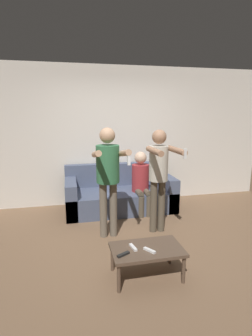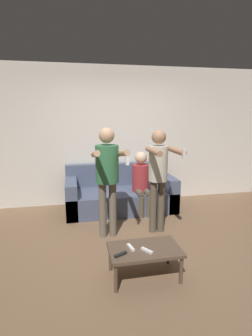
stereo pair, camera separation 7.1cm
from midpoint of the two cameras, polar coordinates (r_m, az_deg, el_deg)
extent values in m
plane|color=brown|center=(3.87, 2.40, -15.97)|extent=(14.00, 14.00, 0.00)
cube|color=silver|center=(5.27, -2.77, 6.95)|extent=(6.40, 0.06, 2.70)
cube|color=#4C5670|center=(5.00, -1.70, -6.96)|extent=(2.01, 0.93, 0.38)
cube|color=#4C5670|center=(5.25, -2.52, -1.34)|extent=(2.01, 0.16, 0.45)
cube|color=#4C5670|center=(4.88, -12.26, -6.20)|extent=(0.20, 0.93, 0.63)
cube|color=#4C5670|center=(5.20, 8.17, -4.90)|extent=(0.20, 0.93, 0.63)
cylinder|color=#6B6051|center=(3.90, -5.47, -9.06)|extent=(0.11, 0.11, 0.83)
cylinder|color=#6B6051|center=(3.92, -3.29, -8.91)|extent=(0.11, 0.11, 0.83)
cylinder|color=#337047|center=(3.72, -4.55, 0.88)|extent=(0.33, 0.33, 0.53)
sphere|color=tan|center=(3.67, -4.65, 7.09)|extent=(0.22, 0.22, 0.22)
cylinder|color=tan|center=(3.41, -7.07, 3.03)|extent=(0.08, 0.53, 0.17)
cylinder|color=tan|center=(3.47, -0.95, 3.26)|extent=(0.08, 0.53, 0.17)
cube|color=white|center=(3.23, -0.02, 1.73)|extent=(0.04, 0.05, 0.13)
cylinder|color=brown|center=(4.07, 5.51, -8.32)|extent=(0.11, 0.11, 0.82)
cylinder|color=brown|center=(4.11, 7.20, -8.16)|extent=(0.11, 0.11, 0.82)
cylinder|color=beige|center=(3.90, 6.58, 1.00)|extent=(0.28, 0.28, 0.52)
sphere|color=#A87A5B|center=(3.85, 6.73, 6.75)|extent=(0.21, 0.21, 0.21)
cylinder|color=#A87A5B|center=(3.56, 5.64, 3.69)|extent=(0.08, 0.54, 0.08)
cylinder|color=#A87A5B|center=(3.68, 10.41, 3.80)|extent=(0.08, 0.54, 0.08)
cube|color=white|center=(3.43, 12.15, 3.12)|extent=(0.04, 0.03, 0.13)
cylinder|color=brown|center=(4.66, 2.86, -8.44)|extent=(0.11, 0.11, 0.38)
cylinder|color=brown|center=(4.69, 4.55, -8.29)|extent=(0.11, 0.11, 0.38)
cylinder|color=brown|center=(4.73, 2.37, -5.30)|extent=(0.11, 0.32, 0.11)
cylinder|color=brown|center=(4.77, 4.02, -5.19)|extent=(0.11, 0.32, 0.11)
cylinder|color=#9E2D33|center=(4.84, 2.72, -2.18)|extent=(0.31, 0.31, 0.50)
sphere|color=beige|center=(4.76, 2.76, 2.29)|extent=(0.22, 0.22, 0.22)
cube|color=brown|center=(3.04, 3.88, -17.28)|extent=(0.79, 0.47, 0.04)
cylinder|color=brown|center=(2.90, -2.32, -22.93)|extent=(0.04, 0.04, 0.31)
cylinder|color=brown|center=(3.09, 11.75, -20.85)|extent=(0.04, 0.04, 0.31)
cylinder|color=brown|center=(3.23, -3.65, -18.98)|extent=(0.04, 0.04, 0.31)
cylinder|color=brown|center=(3.39, 8.90, -17.45)|extent=(0.04, 0.04, 0.31)
cube|color=black|center=(2.89, -1.33, -18.29)|extent=(0.15, 0.10, 0.02)
cube|color=white|center=(2.97, 4.44, -17.44)|extent=(0.11, 0.14, 0.02)
cube|color=white|center=(3.02, 0.85, -16.88)|extent=(0.06, 0.15, 0.02)
camera|label=1|loc=(0.04, -90.47, -0.10)|focal=28.00mm
camera|label=2|loc=(0.04, 89.53, 0.10)|focal=28.00mm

